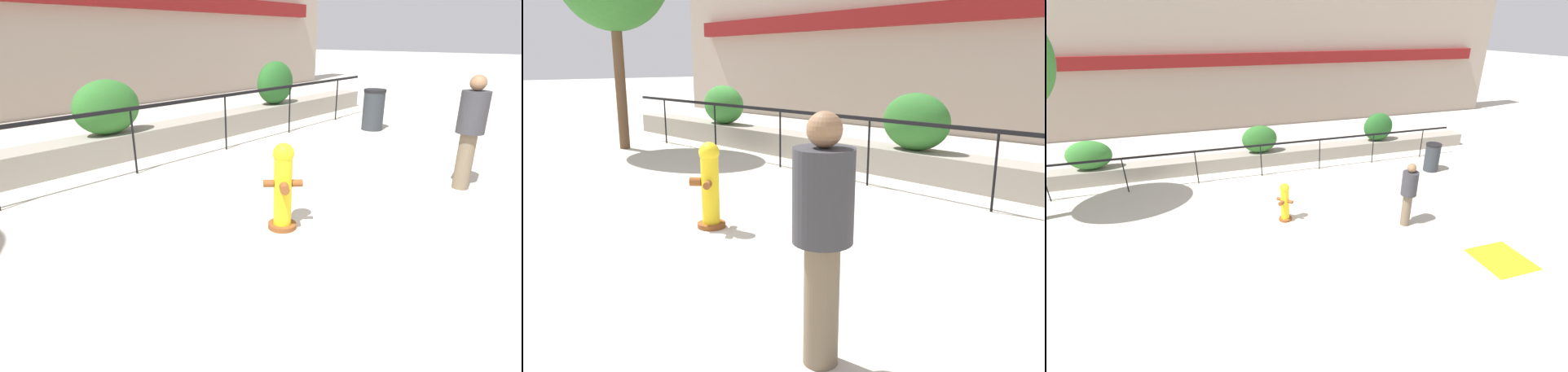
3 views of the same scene
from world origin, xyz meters
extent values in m
plane|color=beige|center=(0.00, 0.00, 0.00)|extent=(120.00, 120.00, 0.00)
cube|color=gray|center=(0.00, 6.00, 0.25)|extent=(18.00, 0.70, 0.50)
cube|color=black|center=(0.00, 4.90, 1.12)|extent=(15.00, 0.05, 0.06)
cylinder|color=black|center=(0.00, 4.90, 0.57)|extent=(0.04, 0.04, 1.15)
cylinder|color=black|center=(2.14, 4.90, 0.57)|extent=(0.04, 0.04, 1.15)
cylinder|color=black|center=(4.29, 4.90, 0.57)|extent=(0.04, 0.04, 1.15)
cylinder|color=black|center=(6.43, 4.90, 0.57)|extent=(0.04, 0.04, 1.15)
ellipsoid|color=#2D6B28|center=(0.18, 6.00, 1.00)|extent=(1.30, 0.70, 1.01)
ellipsoid|color=#235B23|center=(5.06, 6.00, 1.06)|extent=(1.25, 0.69, 1.13)
cylinder|color=brown|center=(0.02, 1.69, 0.03)|extent=(0.50, 0.50, 0.06)
cylinder|color=gold|center=(0.02, 1.69, 0.48)|extent=(0.31, 0.31, 0.85)
sphere|color=gold|center=(0.02, 1.69, 0.95)|extent=(0.25, 0.25, 0.25)
cylinder|color=brown|center=(-0.11, 1.56, 0.59)|extent=(0.18, 0.18, 0.11)
cylinder|color=brown|center=(-0.10, 1.81, 0.59)|extent=(0.15, 0.15, 0.09)
cylinder|color=brown|center=(0.14, 1.56, 0.59)|extent=(0.15, 0.15, 0.09)
cylinder|color=brown|center=(2.97, 0.48, 0.44)|extent=(0.34, 0.34, 0.88)
cylinder|color=#333338|center=(2.97, 0.48, 1.19)|extent=(0.57, 0.57, 0.62)
sphere|color=#8C6647|center=(2.97, 0.48, 1.61)|extent=(0.23, 0.23, 0.23)
cylinder|color=#2D3338|center=(5.95, 3.53, 0.47)|extent=(0.52, 0.52, 0.95)
cylinder|color=black|center=(5.95, 3.53, 0.98)|extent=(0.55, 0.55, 0.06)
camera|label=1|loc=(-3.57, -1.15, 2.24)|focal=28.00mm
camera|label=2|loc=(5.06, -1.85, 2.02)|focal=35.00mm
camera|label=3|loc=(-1.93, -6.33, 4.80)|focal=24.00mm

